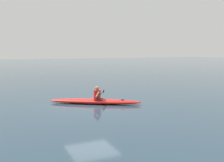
# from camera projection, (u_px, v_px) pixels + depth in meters

# --- Properties ---
(ground_plane) EXTENTS (160.00, 160.00, 0.00)m
(ground_plane) POSITION_uv_depth(u_px,v_px,m) (92.00, 105.00, 13.61)
(ground_plane) COLOR #233847
(kayak) EXTENTS (4.64, 3.24, 0.27)m
(kayak) POSITION_uv_depth(u_px,v_px,m) (95.00, 101.00, 13.92)
(kayak) COLOR red
(kayak) RESTS_ON ground
(kayaker) EXTENTS (1.29, 2.04, 0.70)m
(kayaker) POSITION_uv_depth(u_px,v_px,m) (98.00, 94.00, 13.85)
(kayaker) COLOR red
(kayaker) RESTS_ON kayak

